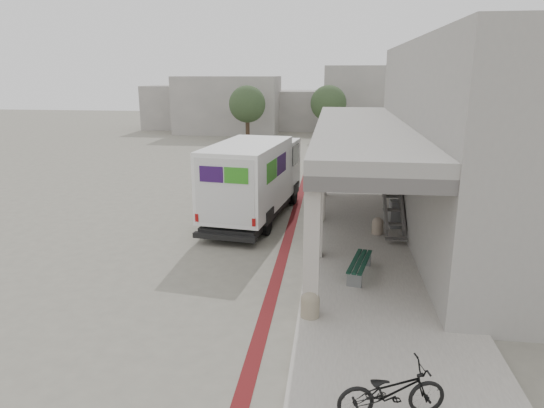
# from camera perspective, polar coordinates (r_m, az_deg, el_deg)

# --- Properties ---
(ground) EXTENTS (120.00, 120.00, 0.00)m
(ground) POSITION_cam_1_polar(r_m,az_deg,el_deg) (15.69, -2.59, -6.74)
(ground) COLOR slate
(ground) RESTS_ON ground
(bike_lane_stripe) EXTENTS (0.35, 40.00, 0.01)m
(bike_lane_stripe) POSITION_cam_1_polar(r_m,az_deg,el_deg) (17.42, 1.78, -4.44)
(bike_lane_stripe) COLOR #5C1214
(bike_lane_stripe) RESTS_ON ground
(sidewalk) EXTENTS (4.40, 28.00, 0.12)m
(sidewalk) POSITION_cam_1_polar(r_m,az_deg,el_deg) (15.54, 12.22, -7.09)
(sidewalk) COLOR gray
(sidewalk) RESTS_ON ground
(transit_building) EXTENTS (7.60, 17.00, 7.00)m
(transit_building) POSITION_cam_1_polar(r_m,az_deg,el_deg) (19.48, 20.08, 7.04)
(transit_building) COLOR gray
(transit_building) RESTS_ON ground
(distant_backdrop) EXTENTS (28.00, 10.00, 6.50)m
(distant_backdrop) POSITION_cam_1_polar(r_m,az_deg,el_deg) (50.60, 1.13, 11.65)
(distant_backdrop) COLOR gray
(distant_backdrop) RESTS_ON ground
(tree_left) EXTENTS (3.20, 3.20, 4.80)m
(tree_left) POSITION_cam_1_polar(r_m,az_deg,el_deg) (43.08, -2.92, 11.64)
(tree_left) COLOR #38281C
(tree_left) RESTS_ON ground
(tree_mid) EXTENTS (3.20, 3.20, 4.80)m
(tree_mid) POSITION_cam_1_polar(r_m,az_deg,el_deg) (44.42, 6.66, 11.67)
(tree_mid) COLOR #38281C
(tree_mid) RESTS_ON ground
(tree_right) EXTENTS (3.20, 3.20, 4.80)m
(tree_right) POSITION_cam_1_polar(r_m,az_deg,el_deg) (44.06, 17.30, 11.07)
(tree_right) COLOR #38281C
(tree_right) RESTS_ON ground
(fedex_truck) EXTENTS (3.30, 7.81, 3.23)m
(fedex_truck) POSITION_cam_1_polar(r_m,az_deg,el_deg) (19.84, -2.08, 3.16)
(fedex_truck) COLOR black
(fedex_truck) RESTS_ON ground
(bench) EXTENTS (0.84, 2.01, 0.46)m
(bench) POSITION_cam_1_polar(r_m,az_deg,el_deg) (14.44, 10.27, -7.06)
(bench) COLOR slate
(bench) RESTS_ON sidewalk
(bollard_near) EXTENTS (0.46, 0.46, 0.69)m
(bollard_near) POSITION_cam_1_polar(r_m,az_deg,el_deg) (12.01, 4.51, -11.56)
(bollard_near) COLOR gray
(bollard_near) RESTS_ON sidewalk
(bollard_far) EXTENTS (0.41, 0.41, 0.62)m
(bollard_far) POSITION_cam_1_polar(r_m,az_deg,el_deg) (18.22, 12.32, -2.49)
(bollard_far) COLOR gray
(bollard_far) RESTS_ON sidewalk
(utility_cabinet) EXTENTS (0.49, 0.64, 1.02)m
(utility_cabinet) POSITION_cam_1_polar(r_m,az_deg,el_deg) (19.16, 14.35, -1.12)
(utility_cabinet) COLOR gray
(utility_cabinet) RESTS_ON sidewalk
(bicycle_black) EXTENTS (2.01, 1.11, 1.00)m
(bicycle_black) POSITION_cam_1_polar(r_m,az_deg,el_deg) (9.08, 13.89, -20.56)
(bicycle_black) COLOR black
(bicycle_black) RESTS_ON sidewalk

